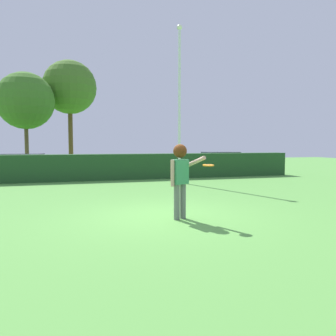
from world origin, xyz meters
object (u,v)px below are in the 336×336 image
(person, at_px, (180,172))
(oak_tree, at_px, (25,101))
(parked_car_green, at_px, (220,160))
(willow_tree, at_px, (70,88))
(lamppost, at_px, (179,98))
(parked_car_red, at_px, (20,164))
(frisbee, at_px, (208,165))

(person, height_order, oak_tree, oak_tree)
(parked_car_green, distance_m, willow_tree, 12.63)
(lamppost, bearing_deg, person, -108.15)
(person, height_order, parked_car_red, person)
(lamppost, height_order, oak_tree, lamppost)
(frisbee, distance_m, parked_car_green, 15.43)
(frisbee, height_order, oak_tree, oak_tree)
(person, relative_size, lamppost, 0.25)
(oak_tree, bearing_deg, willow_tree, 34.21)
(person, xyz_separation_m, lamppost, (2.34, 7.13, 2.75))
(frisbee, bearing_deg, parked_car_red, 113.23)
(parked_car_red, xyz_separation_m, willow_tree, (2.69, 7.09, 5.35))
(frisbee, height_order, parked_car_green, frisbee)
(lamppost, xyz_separation_m, willow_tree, (-4.72, 12.18, 2.16))
(lamppost, xyz_separation_m, oak_tree, (-7.63, 10.20, 0.82))
(lamppost, distance_m, parked_car_red, 9.54)
(frisbee, bearing_deg, parked_car_green, 63.67)
(willow_tree, bearing_deg, person, -82.98)
(frisbee, height_order, parked_car_red, frisbee)
(frisbee, height_order, lamppost, lamppost)
(parked_car_green, bearing_deg, frisbee, -116.33)
(lamppost, bearing_deg, parked_car_red, 145.45)
(parked_car_green, bearing_deg, lamppost, -129.20)
(frisbee, relative_size, parked_car_green, 0.06)
(parked_car_red, distance_m, parked_car_green, 12.39)
(lamppost, height_order, parked_car_green, lamppost)
(parked_car_red, xyz_separation_m, parked_car_green, (12.35, 0.97, 0.00))
(parked_car_red, bearing_deg, parked_car_green, 4.48)
(person, distance_m, frisbee, 0.79)
(parked_car_red, distance_m, willow_tree, 9.28)
(person, bearing_deg, lamppost, 71.85)
(parked_car_red, bearing_deg, willow_tree, 69.21)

